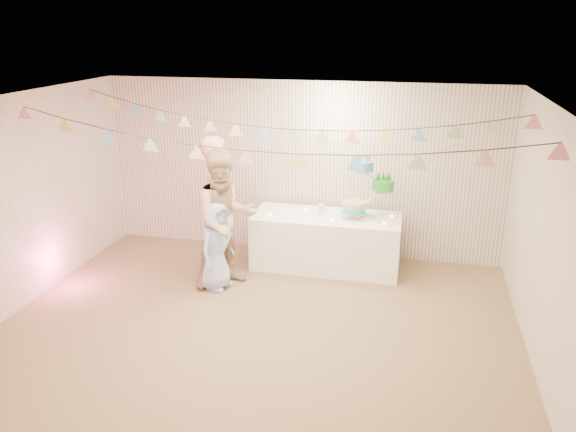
% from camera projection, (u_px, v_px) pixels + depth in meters
% --- Properties ---
extents(floor, '(6.00, 6.00, 0.00)m').
position_uv_depth(floor, '(256.00, 330.00, 6.51)').
color(floor, brown).
rests_on(floor, ground).
extents(ceiling, '(6.00, 6.00, 0.00)m').
position_uv_depth(ceiling, '(251.00, 104.00, 5.65)').
color(ceiling, white).
rests_on(ceiling, ground).
extents(back_wall, '(6.00, 6.00, 0.00)m').
position_uv_depth(back_wall, '(301.00, 169.00, 8.38)').
color(back_wall, white).
rests_on(back_wall, ground).
extents(front_wall, '(6.00, 6.00, 0.00)m').
position_uv_depth(front_wall, '(149.00, 350.00, 3.78)').
color(front_wall, white).
rests_on(front_wall, ground).
extents(left_wall, '(5.00, 5.00, 0.00)m').
position_uv_depth(left_wall, '(13.00, 206.00, 6.72)').
color(left_wall, white).
rests_on(left_wall, ground).
extents(right_wall, '(5.00, 5.00, 0.00)m').
position_uv_depth(right_wall, '(550.00, 249.00, 5.44)').
color(right_wall, white).
rests_on(right_wall, ground).
extents(table, '(2.09, 0.84, 0.78)m').
position_uv_depth(table, '(326.00, 241.00, 8.08)').
color(table, white).
rests_on(table, floor).
extents(cake_stand, '(0.76, 0.44, 0.84)m').
position_uv_depth(cake_stand, '(367.00, 191.00, 7.75)').
color(cake_stand, silver).
rests_on(cake_stand, table).
extents(cake_bottom, '(0.31, 0.31, 0.15)m').
position_uv_depth(cake_bottom, '(355.00, 214.00, 7.84)').
color(cake_bottom, '#28BEB8').
rests_on(cake_bottom, cake_stand).
extents(cake_middle, '(0.27, 0.27, 0.22)m').
position_uv_depth(cake_middle, '(381.00, 194.00, 7.82)').
color(cake_middle, green).
rests_on(cake_middle, cake_stand).
extents(cake_top_tier, '(0.25, 0.25, 0.19)m').
position_uv_depth(cake_top_tier, '(363.00, 177.00, 7.67)').
color(cake_top_tier, '#3D8EC1').
rests_on(cake_top_tier, cake_stand).
extents(platter, '(0.34, 0.34, 0.02)m').
position_uv_depth(platter, '(286.00, 215.00, 8.03)').
color(platter, white).
rests_on(platter, table).
extents(posy, '(0.14, 0.14, 0.16)m').
position_uv_depth(posy, '(321.00, 211.00, 8.00)').
color(posy, white).
rests_on(posy, table).
extents(person_adult_a, '(0.48, 0.72, 1.95)m').
position_uv_depth(person_adult_a, '(220.00, 205.00, 7.80)').
color(person_adult_a, '#FD9984').
rests_on(person_adult_a, floor).
extents(person_adult_b, '(1.13, 1.11, 1.84)m').
position_uv_depth(person_adult_b, '(225.00, 220.00, 7.37)').
color(person_adult_b, tan).
rests_on(person_adult_b, floor).
extents(person_child, '(0.53, 0.67, 1.20)m').
position_uv_depth(person_child, '(216.00, 246.00, 7.37)').
color(person_child, '#A3B6E7').
rests_on(person_child, floor).
extents(bunting_back, '(5.60, 1.10, 0.40)m').
position_uv_depth(bunting_back, '(277.00, 113.00, 6.75)').
color(bunting_back, pink).
rests_on(bunting_back, ceiling).
extents(bunting_front, '(5.60, 0.90, 0.36)m').
position_uv_depth(bunting_front, '(246.00, 136.00, 5.56)').
color(bunting_front, '#72A5E5').
rests_on(bunting_front, ceiling).
extents(tealight_0, '(0.04, 0.04, 0.03)m').
position_uv_depth(tealight_0, '(270.00, 214.00, 7.98)').
color(tealight_0, '#FFD88C').
rests_on(tealight_0, table).
extents(tealight_1, '(0.04, 0.04, 0.03)m').
position_uv_depth(tealight_1, '(305.00, 209.00, 8.18)').
color(tealight_1, '#FFD88C').
rests_on(tealight_1, table).
extents(tealight_2, '(0.04, 0.04, 0.03)m').
position_uv_depth(tealight_2, '(331.00, 220.00, 7.72)').
color(tealight_2, '#FFD88C').
rests_on(tealight_2, table).
extents(tealight_3, '(0.04, 0.04, 0.03)m').
position_uv_depth(tealight_3, '(353.00, 212.00, 8.07)').
color(tealight_3, '#FFD88C').
rests_on(tealight_3, table).
extents(tealight_4, '(0.04, 0.04, 0.03)m').
position_uv_depth(tealight_4, '(384.00, 223.00, 7.60)').
color(tealight_4, '#FFD88C').
rests_on(tealight_4, table).
extents(tealight_5, '(0.04, 0.04, 0.03)m').
position_uv_depth(tealight_5, '(392.00, 216.00, 7.89)').
color(tealight_5, '#FFD88C').
rests_on(tealight_5, table).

